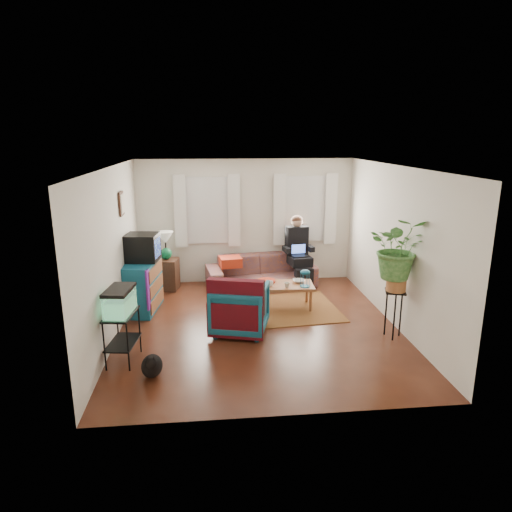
{
  "coord_description": "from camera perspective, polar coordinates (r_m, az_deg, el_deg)",
  "views": [
    {
      "loc": [
        -0.76,
        -6.95,
        3.06
      ],
      "look_at": [
        0.0,
        0.4,
        1.1
      ],
      "focal_mm": 32.0,
      "sensor_mm": 36.0,
      "label": 1
    }
  ],
  "objects": [
    {
      "name": "side_table",
      "position": [
        9.49,
        -11.04,
        -2.24
      ],
      "size": [
        0.5,
        0.5,
        0.63
      ],
      "primitive_type": "cube",
      "rotation": [
        0.0,
        0.0,
        -0.16
      ],
      "color": "#402218",
      "rests_on": "floor"
    },
    {
      "name": "serape_throw",
      "position": [
        6.93,
        -2.56,
        -5.85
      ],
      "size": [
        0.89,
        0.42,
        0.71
      ],
      "primitive_type": "cube",
      "rotation": [
        0.0,
        0.0,
        -0.27
      ],
      "color": "#9E0A0A",
      "rests_on": "armchair"
    },
    {
      "name": "dresser",
      "position": [
        8.41,
        -14.04,
        -3.68
      ],
      "size": [
        0.63,
        1.06,
        0.9
      ],
      "primitive_type": "cube",
      "rotation": [
        0.0,
        0.0,
        -0.14
      ],
      "color": "#11526A",
      "rests_on": "floor"
    },
    {
      "name": "plant_stand",
      "position": [
        7.43,
        16.82,
        -6.96
      ],
      "size": [
        0.41,
        0.41,
        0.76
      ],
      "primitive_type": "cube",
      "rotation": [
        0.0,
        0.0,
        -0.31
      ],
      "color": "black",
      "rests_on": "floor"
    },
    {
      "name": "potted_plant",
      "position": [
        7.15,
        17.36,
        -0.18
      ],
      "size": [
        1.06,
        0.98,
        0.97
      ],
      "primitive_type": "imported",
      "rotation": [
        0.0,
        0.0,
        -0.31
      ],
      "color": "#599947",
      "rests_on": "plant_stand"
    },
    {
      "name": "aquarium",
      "position": [
        6.46,
        -16.68,
        -5.38
      ],
      "size": [
        0.39,
        0.61,
        0.37
      ],
      "primitive_type": "cube",
      "rotation": [
        0.0,
        0.0,
        -0.13
      ],
      "color": "#7FD899",
      "rests_on": "aquarium_stand"
    },
    {
      "name": "ceiling",
      "position": [
        7.01,
        0.34,
        11.09
      ],
      "size": [
        4.5,
        5.0,
        0.01
      ],
      "primitive_type": "cube",
      "color": "white",
      "rests_on": "wall_back"
    },
    {
      "name": "snack_tray",
      "position": [
        8.39,
        1.27,
        -3.14
      ],
      "size": [
        0.36,
        0.36,
        0.04
      ],
      "primitive_type": "cylinder",
      "rotation": [
        0.0,
        0.0,
        -0.06
      ],
      "color": "#B21414",
      "rests_on": "coffee_table"
    },
    {
      "name": "seated_person",
      "position": [
        9.59,
        5.26,
        0.32
      ],
      "size": [
        0.64,
        0.75,
        1.32
      ],
      "primitive_type": null,
      "rotation": [
        0.0,
        0.0,
        0.14
      ],
      "color": "black",
      "rests_on": "sofa"
    },
    {
      "name": "armchair",
      "position": [
        7.3,
        -2.01,
        -6.26
      ],
      "size": [
        1.02,
        0.98,
        0.86
      ],
      "primitive_type": "imported",
      "rotation": [
        0.0,
        0.0,
        2.88
      ],
      "color": "#104E61",
      "rests_on": "floor"
    },
    {
      "name": "curtains_right",
      "position": [
        9.68,
        6.18,
        5.8
      ],
      "size": [
        1.36,
        0.06,
        1.5
      ],
      "primitive_type": "cube",
      "color": "white",
      "rests_on": "wall_back"
    },
    {
      "name": "black_cat",
      "position": [
        6.26,
        -12.9,
        -12.98
      ],
      "size": [
        0.31,
        0.44,
        0.36
      ],
      "primitive_type": "ellipsoid",
      "rotation": [
        0.0,
        0.0,
        0.08
      ],
      "color": "black",
      "rests_on": "floor"
    },
    {
      "name": "sofa",
      "position": [
        9.43,
        0.63,
        -1.31
      ],
      "size": [
        2.32,
        1.17,
        0.87
      ],
      "primitive_type": "imported",
      "rotation": [
        0.0,
        0.0,
        0.14
      ],
      "color": "brown",
      "rests_on": "floor"
    },
    {
      "name": "wall_front",
      "position": [
        4.84,
        3.56,
        -6.48
      ],
      "size": [
        4.5,
        0.01,
        2.6
      ],
      "primitive_type": "cube",
      "color": "silver",
      "rests_on": "floor"
    },
    {
      "name": "wall_left",
      "position": [
        7.32,
        -17.46,
        0.25
      ],
      "size": [
        0.01,
        5.0,
        2.6
      ],
      "primitive_type": "cube",
      "color": "silver",
      "rests_on": "floor"
    },
    {
      "name": "crt_tv",
      "position": [
        8.31,
        -14.02,
        1.06
      ],
      "size": [
        0.61,
        0.57,
        0.48
      ],
      "primitive_type": "cube",
      "rotation": [
        0.0,
        0.0,
        -0.14
      ],
      "color": "black",
      "rests_on": "dresser"
    },
    {
      "name": "birdcage",
      "position": [
        8.13,
        6.16,
        -2.77
      ],
      "size": [
        0.19,
        0.19,
        0.32
      ],
      "primitive_type": null,
      "rotation": [
        0.0,
        0.0,
        -0.06
      ],
      "color": "#115B6B",
      "rests_on": "coffee_table"
    },
    {
      "name": "wall_right",
      "position": [
        7.78,
        17.05,
        1.11
      ],
      "size": [
        0.01,
        5.0,
        2.6
      ],
      "primitive_type": "cube",
      "color": "silver",
      "rests_on": "floor"
    },
    {
      "name": "window_left",
      "position": [
        9.55,
        -6.1,
        5.68
      ],
      "size": [
        1.08,
        0.04,
        1.38
      ],
      "primitive_type": "cube",
      "color": "white",
      "rests_on": "wall_back"
    },
    {
      "name": "picture_frame",
      "position": [
        8.01,
        -16.41,
        6.29
      ],
      "size": [
        0.04,
        0.32,
        0.4
      ],
      "primitive_type": "cube",
      "color": "#3D2616",
      "rests_on": "wall_left"
    },
    {
      "name": "window_right",
      "position": [
        9.76,
        6.08,
        5.87
      ],
      "size": [
        1.08,
        0.04,
        1.38
      ],
      "primitive_type": "cube",
      "color": "white",
      "rests_on": "wall_back"
    },
    {
      "name": "wall_back",
      "position": [
        9.64,
        -1.29,
        4.34
      ],
      "size": [
        4.5,
        0.01,
        2.6
      ],
      "primitive_type": "cube",
      "color": "silver",
      "rests_on": "floor"
    },
    {
      "name": "aquarium_stand",
      "position": [
        6.66,
        -16.33,
        -9.75
      ],
      "size": [
        0.44,
        0.67,
        0.71
      ],
      "primitive_type": "cube",
      "rotation": [
        0.0,
        0.0,
        -0.13
      ],
      "color": "black",
      "rests_on": "floor"
    },
    {
      "name": "area_rug",
      "position": [
        8.34,
        3.19,
        -6.64
      ],
      "size": [
        2.14,
        1.77,
        0.01
      ],
      "primitive_type": "cube",
      "rotation": [
        0.0,
        0.0,
        0.09
      ],
      "color": "brown",
      "rests_on": "floor"
    },
    {
      "name": "curtains_left",
      "position": [
        9.47,
        -6.1,
        5.6
      ],
      "size": [
        1.36,
        0.06,
        1.5
      ],
      "primitive_type": "cube",
      "color": "white",
      "rests_on": "wall_back"
    },
    {
      "name": "coffee_table",
      "position": [
        8.35,
        3.37,
        -5.01
      ],
      "size": [
        1.12,
        0.66,
        0.45
      ],
      "primitive_type": "cube",
      "rotation": [
        0.0,
        0.0,
        -0.06
      ],
      "color": "brown",
      "rests_on": "floor"
    },
    {
      "name": "table_lamp",
      "position": [
        9.33,
        -11.22,
        1.21
      ],
      "size": [
        0.37,
        0.37,
        0.58
      ],
      "primitive_type": null,
      "rotation": [
        0.0,
        0.0,
        -0.16
      ],
      "color": "white",
      "rests_on": "side_table"
    },
    {
      "name": "cup_a",
      "position": [
        8.14,
        1.74,
        -3.48
      ],
      "size": [
        0.13,
        0.13,
        0.1
      ],
      "primitive_type": "imported",
      "rotation": [
        0.0,
        0.0,
        -0.06
      ],
      "color": "white",
      "rests_on": "coffee_table"
    },
    {
      "name": "cup_b",
      "position": [
        8.1,
        3.88,
        -3.63
      ],
      "size": [
        0.1,
        0.1,
        0.09
      ],
      "primitive_type": "imported",
      "rotation": [
        0.0,
        0.0,
        -0.06
      ],
      "color": "beige",
      "rests_on": "coffee_table"
    },
    {
      "name": "floor",
      "position": [
        7.63,
        0.31,
        -8.78
      ],
      "size": [
        4.5,
        5.0,
        0.01
      ],
      "primitive_type": "cube",
      "color": "#4F2B14",
      "rests_on": "ground"
    },
    {
      "name": "bowl",
      "position": [
        8.4,
        5.35,
        -3.13
      ],
      "size": [
        0.23,
        0.23,
        0.05
      ],
      "primitive_type": "imported",
      "rotation": [
        0.0,
        0.0,
        -0.06
      ],
      "color": "white",
      "rests_on": "coffee_table"
    }
  ]
}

